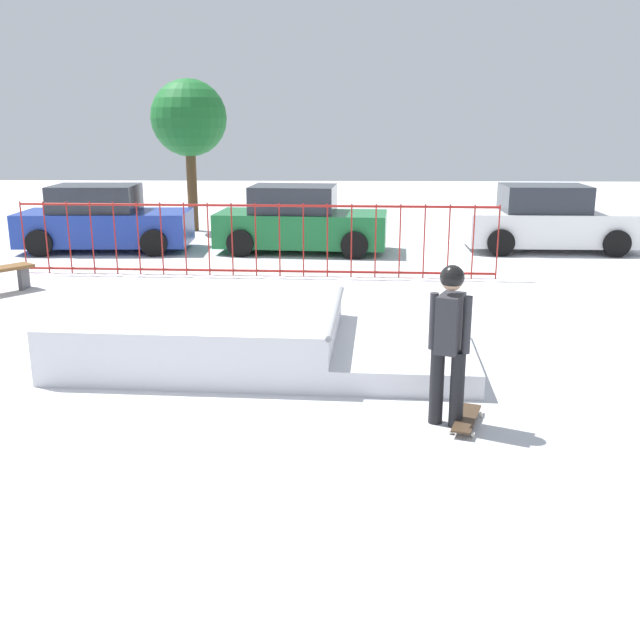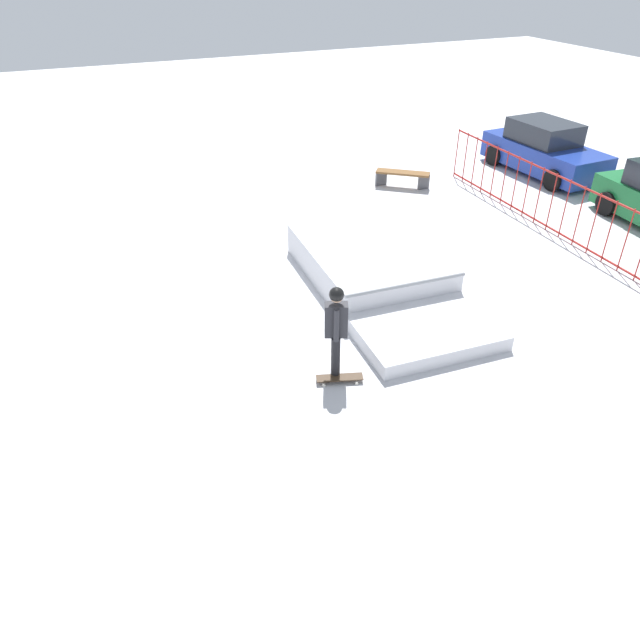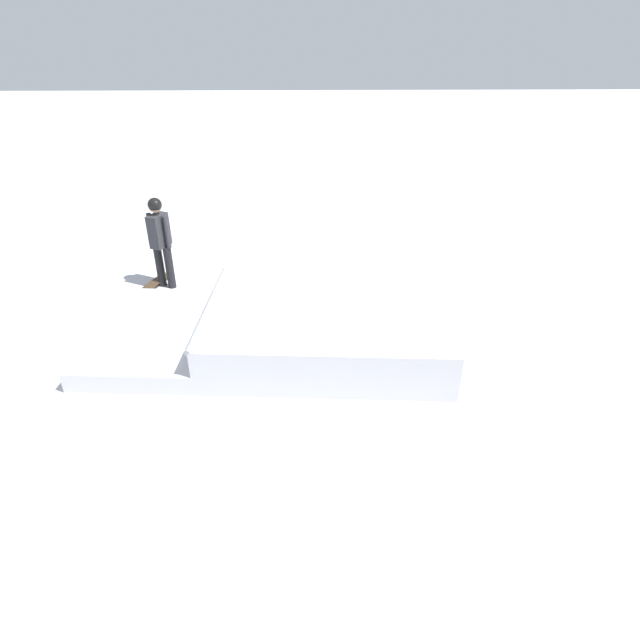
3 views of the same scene
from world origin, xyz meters
name	(u,v)px [view 2 (image 2 of 3)]	position (x,y,z in m)	size (l,w,h in m)	color
ground_plane	(354,281)	(0.00, 0.00, 0.00)	(60.00, 60.00, 0.00)	silver
skate_ramp	(377,272)	(0.37, 0.37, 0.32)	(5.54, 2.90, 0.74)	silver
skater	(336,325)	(2.87, -1.78, 1.01)	(0.41, 0.44, 1.73)	black
skateboard	(340,378)	(3.09, -1.80, 0.08)	(0.44, 0.82, 0.09)	#3F2D1E
perimeter_fence	(565,208)	(0.00, 5.81, 0.77)	(9.85, 0.41, 1.50)	maroon
park_bench	(403,176)	(-4.73, 3.97, 0.36)	(1.31, 1.50, 0.48)	brown
parked_car_blue	(544,150)	(-4.10, 8.76, 0.72)	(4.16, 2.05, 1.60)	#1E3899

